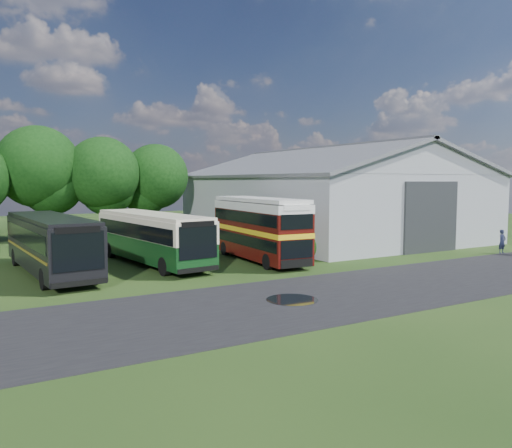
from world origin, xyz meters
TOP-DOWN VIEW (x-y plane):
  - ground at (0.00, 0.00)m, footprint 120.00×120.00m
  - asphalt_road at (3.00, -3.00)m, footprint 60.00×8.00m
  - puddle at (-1.50, -3.00)m, footprint 2.20×2.20m
  - storage_shed at (15.00, 15.98)m, footprint 18.80×24.80m
  - tree_mid at (-8.00, 24.80)m, footprint 6.80×6.80m
  - tree_right_a at (-3.00, 23.80)m, footprint 6.26×6.26m
  - tree_right_b at (2.00, 24.60)m, footprint 5.98×5.98m
  - shrub_front at (5.60, 6.00)m, footprint 1.70×1.70m
  - shrub_mid at (5.60, 8.00)m, footprint 1.60×1.60m
  - shrub_back at (5.60, 10.00)m, footprint 1.80×1.80m
  - bus_green_single at (-3.63, 8.94)m, footprint 3.85×11.43m
  - bus_maroon_double at (2.63, 6.77)m, footprint 2.94×9.38m
  - bus_dark_single at (-9.42, 8.47)m, footprint 3.46×11.55m
  - visitor_a at (18.82, 0.99)m, footprint 0.61×0.41m

SIDE VIEW (x-z plane):
  - ground at x=0.00m, z-range 0.00..0.00m
  - asphalt_road at x=3.00m, z-range -0.01..0.01m
  - puddle at x=-1.50m, z-range -0.01..0.01m
  - shrub_front at x=5.60m, z-range -0.85..0.85m
  - shrub_mid at x=5.60m, z-range -0.80..0.80m
  - shrub_back at x=5.60m, z-range -0.90..0.90m
  - visitor_a at x=18.82m, z-range 0.00..1.65m
  - bus_green_single at x=-3.63m, z-range 0.10..3.19m
  - bus_dark_single at x=-9.42m, z-range 0.10..3.24m
  - bus_maroon_double at x=2.63m, z-range 0.00..3.97m
  - storage_shed at x=15.00m, z-range 0.09..8.24m
  - tree_right_b at x=2.00m, z-range 1.21..9.66m
  - tree_right_a at x=-3.00m, z-range 1.27..10.10m
  - tree_mid at x=-8.00m, z-range 1.38..10.98m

